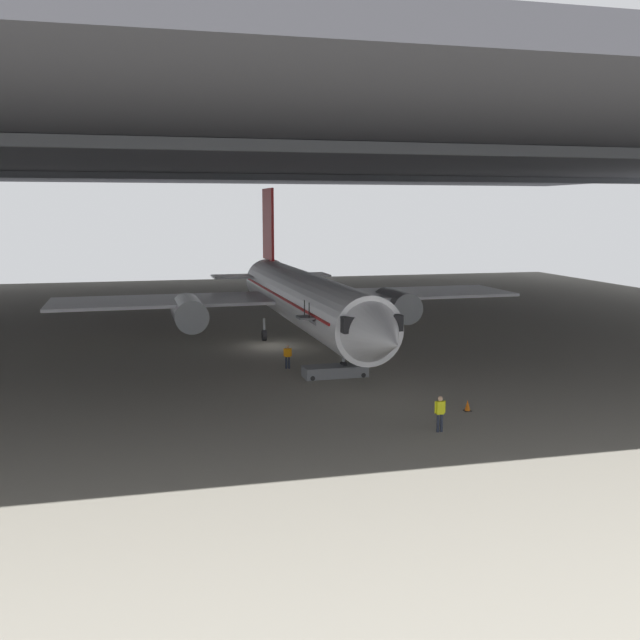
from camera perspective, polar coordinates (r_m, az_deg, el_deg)
The scene contains 7 objects.
ground_plane at distance 55.14m, azimuth -3.45°, elevation -2.11°, with size 110.00×110.00×0.00m, color gray.
hangar_structure at distance 67.86m, azimuth -5.76°, elevation 12.75°, with size 121.00×99.00×15.77m.
airplane_main at distance 55.29m, azimuth -1.38°, elevation 1.74°, with size 38.62×40.14×12.43m.
boarding_stairs at distance 45.03m, azimuth 1.14°, elevation -3.62°, with size 4.43×1.60×4.86m.
crew_worker_near_nose at distance 34.43m, azimuth 9.58°, elevation -7.23°, with size 0.55×0.24×1.75m.
crew_worker_by_stairs at distance 47.28m, azimuth -2.61°, elevation -2.84°, with size 0.54×0.29×1.59m.
traffic_cone_orange at distance 38.35m, azimuth 11.72°, elevation -6.73°, with size 0.36×0.36×0.60m.
Camera 1 is at (-9.59, -53.28, 10.47)m, focal length 39.99 mm.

